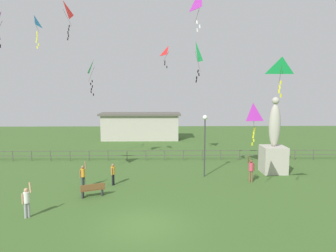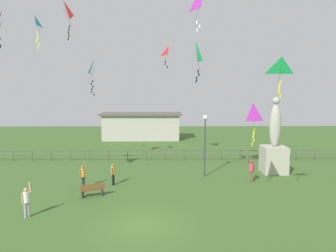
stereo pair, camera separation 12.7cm
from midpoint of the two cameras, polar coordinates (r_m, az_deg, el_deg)
ground_plane at (r=16.56m, az=-4.45°, el=-17.23°), size 80.00×80.00×0.00m
statue_monument at (r=26.70m, az=18.52°, el=-4.15°), size 1.84×1.84×6.00m
lamppost at (r=24.12m, az=6.78°, el=-1.15°), size 0.36×0.36×4.71m
park_bench at (r=20.73m, az=-13.12°, el=-10.95°), size 1.54×0.95×0.85m
person_0 at (r=22.43m, az=-14.77°, el=-8.41°), size 0.46×0.40×1.83m
person_1 at (r=23.75m, az=14.76°, el=-7.43°), size 0.50×0.35×1.92m
person_2 at (r=18.56m, az=-23.76°, el=-11.98°), size 0.48×0.37×1.88m
person_3 at (r=22.71m, az=-9.61°, el=-8.22°), size 0.28×0.45×1.51m
kite_0 at (r=19.90m, az=15.06°, el=2.11°), size 0.85×0.53×2.56m
kite_1 at (r=21.19m, az=-27.28°, el=16.17°), size 0.84×1.20×2.22m
kite_3 at (r=27.84m, az=0.33°, el=13.07°), size 0.96×1.27×1.83m
kite_4 at (r=24.91m, az=-17.95°, el=18.98°), size 1.00×1.19×2.67m
kite_5 at (r=17.17m, az=19.79°, el=9.89°), size 1.08×0.49×2.03m
kite_6 at (r=27.43m, az=-12.81°, el=10.06°), size 0.83×1.02×2.99m
kite_7 at (r=21.61m, az=5.11°, el=12.88°), size 0.62×0.80×2.71m
kite_8 at (r=27.45m, az=-22.51°, el=16.68°), size 0.58×1.15×2.50m
waterfront_railing at (r=29.75m, az=-3.48°, el=-4.96°), size 36.05×0.06×0.95m
pavilion_building at (r=41.48m, az=-4.71°, el=-0.01°), size 10.32×3.65×3.44m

